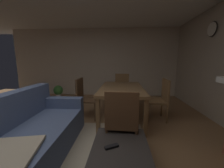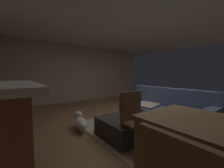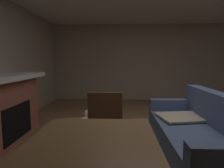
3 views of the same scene
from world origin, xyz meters
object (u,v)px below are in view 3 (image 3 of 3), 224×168
at_px(fireplace, 0,109).
at_px(dining_chair_west, 104,126).
at_px(small_dog, 85,122).
at_px(couch, 199,135).
at_px(ottoman_coffee_table, 107,140).
at_px(tv_remote, 114,127).

xyz_separation_m(fireplace, dining_chair_west, (0.67, 1.74, -0.04)).
bearing_deg(small_dog, couch, 62.97).
bearing_deg(dining_chair_west, fireplace, -111.17).
distance_m(couch, dining_chair_west, 1.31).
xyz_separation_m(ottoman_coffee_table, dining_chair_west, (0.41, -0.01, 0.34)).
xyz_separation_m(fireplace, tv_remote, (0.26, 1.85, -0.18)).
bearing_deg(tv_remote, dining_chair_west, -43.41).
distance_m(tv_remote, small_dog, 0.98).
bearing_deg(ottoman_coffee_table, fireplace, -98.55).
bearing_deg(small_dog, tv_remote, 36.62).
relative_size(fireplace, couch, 0.82).
bearing_deg(small_dog, fireplace, -68.22).
xyz_separation_m(fireplace, ottoman_coffee_table, (0.26, 1.75, -0.38)).
xyz_separation_m(couch, tv_remote, (-0.11, -1.15, 0.06)).
bearing_deg(ottoman_coffee_table, dining_chair_west, -1.53).
relative_size(dining_chair_west, small_dog, 1.59).
relative_size(ottoman_coffee_table, small_dog, 1.49).
bearing_deg(tv_remote, couch, 56.04).
bearing_deg(tv_remote, small_dog, -171.92).
height_order(fireplace, small_dog, fireplace).
height_order(couch, ottoman_coffee_table, couch).
height_order(ottoman_coffee_table, small_dog, small_dog).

